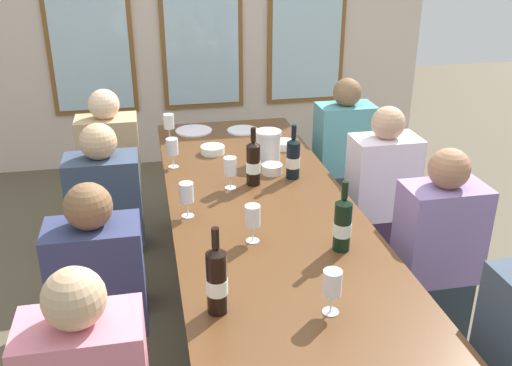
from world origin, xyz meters
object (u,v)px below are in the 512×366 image
Objects in this scene: wine_glass_2 at (332,285)px; seated_person_4 at (102,310)px; white_plate_0 at (243,130)px; wine_glass_0 at (169,123)px; wine_bottle_2 at (253,163)px; wine_glass_3 at (187,193)px; seated_person_2 at (112,177)px; dining_table at (263,218)px; wine_glass_4 at (253,217)px; tasting_bowl_1 at (272,169)px; seated_person_6 at (108,227)px; seated_person_3 at (343,161)px; wine_bottle_3 at (343,224)px; white_plate_1 at (194,131)px; wine_bottle_0 at (293,158)px; seated_person_7 at (380,202)px; wine_bottle_1 at (217,280)px; seated_person_5 at (436,262)px; metal_pitcher at (268,146)px; tasting_bowl_3 at (284,145)px; wine_glass_1 at (172,147)px; tasting_bowl_2 at (213,150)px; wine_glass_5 at (230,168)px.

seated_person_4 is (-0.84, 0.48, -0.33)m from wine_glass_2.
white_plate_0 is 1.23× the size of wine_glass_0.
wine_glass_0 is (-0.40, 0.81, -0.01)m from wine_bottle_2.
seated_person_2 reaches higher than wine_glass_3.
seated_person_2 is at bearing 113.61° from wine_glass_2.
wine_glass_3 is (-0.38, -0.02, 0.18)m from dining_table.
wine_glass_4 is (0.26, -0.30, 0.00)m from wine_glass_3.
seated_person_6 is (-0.92, -0.06, -0.24)m from tasting_bowl_1.
seated_person_3 reaches higher than wine_glass_2.
dining_table is at bearing -95.18° from white_plate_0.
seated_person_3 is at bearing 69.98° from wine_bottle_3.
seated_person_3 is at bearing 23.06° from seated_person_6.
wine_glass_0 reaches higher than white_plate_1.
wine_bottle_0 is 0.64m from seated_person_7.
dining_table is 2.56× the size of seated_person_7.
seated_person_5 is at bearing 22.55° from wine_bottle_1.
metal_pitcher reaches higher than white_plate_1.
seated_person_2 and seated_person_6 have the same top height.
seated_person_7 is at bearing -42.76° from tasting_bowl_3.
white_plate_0 is 0.87m from wine_bottle_0.
wine_bottle_0 is 2.13× the size of tasting_bowl_3.
wine_bottle_0 is at bearing 30.19° from wine_glass_3.
wine_bottle_0 reaches higher than wine_glass_4.
wine_glass_1 is at bearing 69.46° from seated_person_4.
wine_glass_0 is 0.90m from seated_person_6.
tasting_bowl_1 is 0.68× the size of wine_glass_4.
wine_bottle_1 is 2.30× the size of tasting_bowl_2.
wine_glass_3 is (-0.44, 0.86, 0.00)m from wine_glass_2.
white_plate_0 is 0.52m from wine_glass_0.
wine_glass_2 is 0.16× the size of seated_person_3.
wine_glass_4 is 1.00× the size of wine_glass_5.
wine_glass_5 is at bearing -8.38° from seated_person_6.
metal_pitcher is 0.74m from wine_glass_0.
seated_person_4 is (-0.66, -0.66, -0.33)m from wine_glass_5.
seated_person_3 reaches higher than wine_glass_0.
seated_person_4 is at bearing -177.24° from seated_person_5.
wine_bottle_1 is 0.77m from wine_glass_3.
wine_glass_1 is at bearing -165.40° from tasting_bowl_3.
wine_glass_5 is at bearing -174.09° from seated_person_7.
seated_person_2 reaches higher than tasting_bowl_3.
white_plate_0 is 0.91m from wine_bottle_2.
white_plate_0 is 0.70× the size of wine_bottle_0.
seated_person_6 is (-1.09, -0.44, -0.24)m from tasting_bowl_3.
seated_person_6 is at bearing 141.43° from wine_bottle_3.
wine_bottle_2 is at bearing -96.47° from white_plate_0.
wine_glass_0 is 0.16× the size of seated_person_7.
wine_glass_4 is at bearing 6.95° from seated_person_4.
wine_glass_1 reaches higher than tasting_bowl_2.
wine_glass_0 is 1.88m from seated_person_5.
seated_person_3 is at bearing 58.31° from wine_bottle_1.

